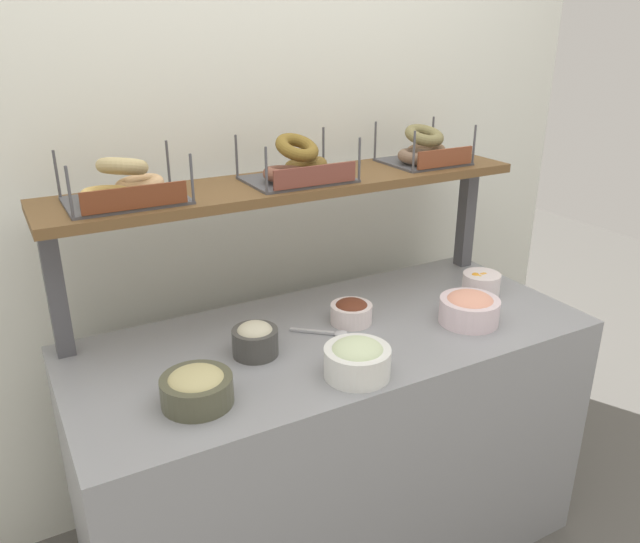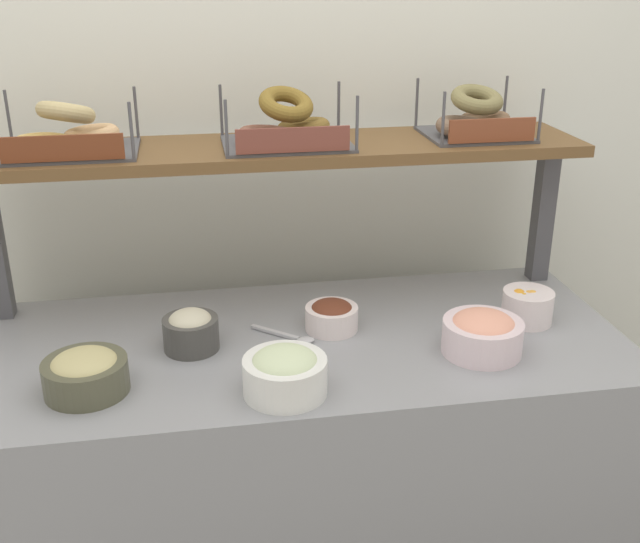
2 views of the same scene
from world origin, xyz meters
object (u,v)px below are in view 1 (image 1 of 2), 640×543
object	(u,v)px
bowl_lox_spread	(469,308)
bowl_chocolate_spread	(351,311)
bowl_scallion_spread	(357,359)
serving_spoon_near_plate	(328,332)
bowl_fruit_salad	(481,285)
bagel_basket_cinnamon_raisin	(297,166)
bowl_hummus	(197,387)
bagel_basket_plain	(124,186)
bowl_tuna_salad	(255,339)
bagel_basket_poppy	(423,150)

from	to	relation	value
bowl_lox_spread	bowl_chocolate_spread	distance (m)	0.38
bowl_scallion_spread	serving_spoon_near_plate	xyz separation A→B (m)	(0.05, 0.25, -0.04)
bowl_fruit_salad	bagel_basket_cinnamon_raisin	size ratio (longest dim) A/B	0.40
bowl_hummus	bagel_basket_plain	size ratio (longest dim) A/B	0.56
bowl_scallion_spread	bowl_chocolate_spread	bearing A→B (deg)	61.22
bowl_tuna_salad	bowl_chocolate_spread	distance (m)	0.36
bagel_basket_plain	bagel_basket_cinnamon_raisin	size ratio (longest dim) A/B	1.00
bowl_hummus	bowl_chocolate_spread	distance (m)	0.62
bowl_chocolate_spread	bagel_basket_poppy	distance (m)	0.66
bagel_basket_poppy	bowl_lox_spread	bearing A→B (deg)	-103.87
serving_spoon_near_plate	bowl_hummus	bearing A→B (deg)	-160.73
bowl_chocolate_spread	bagel_basket_cinnamon_raisin	world-z (taller)	bagel_basket_cinnamon_raisin
bagel_basket_cinnamon_raisin	bowl_scallion_spread	bearing A→B (deg)	-98.62
bowl_hummus	bowl_lox_spread	bearing A→B (deg)	1.37
serving_spoon_near_plate	bowl_tuna_salad	bearing A→B (deg)	-178.80
bowl_chocolate_spread	bowl_lox_spread	bearing A→B (deg)	-28.74
bowl_hummus	bagel_basket_poppy	size ratio (longest dim) A/B	0.65
serving_spoon_near_plate	bagel_basket_cinnamon_raisin	bearing A→B (deg)	83.95
bowl_fruit_salad	bowl_hummus	bearing A→B (deg)	-171.79
bowl_lox_spread	serving_spoon_near_plate	xyz separation A→B (m)	(-0.44, 0.14, -0.04)
bowl_fruit_salad	serving_spoon_near_plate	size ratio (longest dim) A/B	0.89
bowl_tuna_salad	bowl_fruit_salad	bearing A→B (deg)	-0.23
bowl_tuna_salad	bowl_scallion_spread	bearing A→B (deg)	-50.98
bowl_chocolate_spread	bagel_basket_plain	bearing A→B (deg)	160.82
bowl_tuna_salad	bagel_basket_cinnamon_raisin	xyz separation A→B (m)	(0.27, 0.25, 0.43)
bowl_fruit_salad	bowl_lox_spread	size ratio (longest dim) A/B	0.68
bowl_tuna_salad	bagel_basket_poppy	size ratio (longest dim) A/B	0.47
bowl_hummus	bagel_basket_plain	bearing A→B (deg)	95.05
bagel_basket_plain	bowl_fruit_salad	bearing A→B (deg)	-13.09
bowl_lox_spread	serving_spoon_near_plate	world-z (taller)	bowl_lox_spread
bowl_fruit_salad	bowl_chocolate_spread	distance (m)	0.51
serving_spoon_near_plate	bagel_basket_plain	xyz separation A→B (m)	(-0.51, 0.25, 0.47)
bowl_lox_spread	bowl_chocolate_spread	size ratio (longest dim) A/B	1.43
bowl_hummus	bagel_basket_cinnamon_raisin	distance (m)	0.78
bowl_fruit_salad	bowl_hummus	xyz separation A→B (m)	(-1.09, -0.16, 0.00)
bowl_chocolate_spread	bagel_basket_plain	distance (m)	0.79
bowl_hummus	bowl_tuna_salad	bearing A→B (deg)	35.07
bowl_hummus	bagel_basket_poppy	distance (m)	1.18
serving_spoon_near_plate	bagel_basket_cinnamon_raisin	size ratio (longest dim) A/B	0.45
bagel_basket_plain	bagel_basket_poppy	distance (m)	1.05
bowl_tuna_salad	bowl_lox_spread	xyz separation A→B (m)	(0.68, -0.14, 0.00)
bowl_tuna_salad	bowl_scallion_spread	distance (m)	0.31
bowl_hummus	bagel_basket_plain	distance (m)	0.60
bowl_tuna_salad	bagel_basket_poppy	world-z (taller)	bagel_basket_poppy
bowl_lox_spread	bowl_chocolate_spread	xyz separation A→B (m)	(-0.33, 0.18, -0.01)
bowl_fruit_salad	bowl_lox_spread	xyz separation A→B (m)	(-0.18, -0.13, 0.01)
serving_spoon_near_plate	bagel_basket_poppy	size ratio (longest dim) A/B	0.52
bowl_chocolate_spread	bowl_scallion_spread	size ratio (longest dim) A/B	0.73
bowl_fruit_salad	bowl_chocolate_spread	world-z (taller)	bowl_fruit_salad
bowl_fruit_salad	bowl_scallion_spread	world-z (taller)	bowl_scallion_spread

